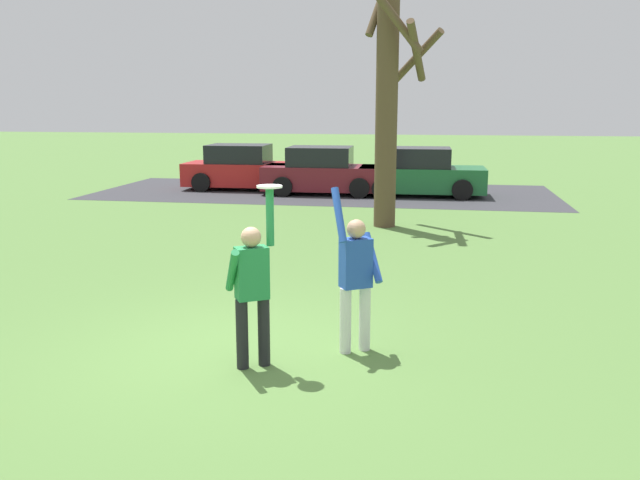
% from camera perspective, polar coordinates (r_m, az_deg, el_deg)
% --- Properties ---
extents(ground_plane, '(120.00, 120.00, 0.00)m').
position_cam_1_polar(ground_plane, '(8.31, -7.04, -9.49)').
color(ground_plane, '#567F3D').
extents(person_catcher, '(0.58, 0.53, 2.08)m').
position_cam_1_polar(person_catcher, '(7.51, -5.90, -3.88)').
color(person_catcher, black).
rests_on(person_catcher, ground_plane).
extents(person_defender, '(0.65, 0.62, 2.04)m').
position_cam_1_polar(person_defender, '(7.95, 3.11, -2.97)').
color(person_defender, silver).
rests_on(person_defender, ground_plane).
extents(frisbee_disc, '(0.29, 0.29, 0.02)m').
position_cam_1_polar(frisbee_disc, '(7.36, -4.40, 4.64)').
color(frisbee_disc, white).
rests_on(frisbee_disc, person_catcher).
extents(parked_car_red, '(4.14, 2.11, 1.59)m').
position_cam_1_polar(parked_car_red, '(23.81, -6.75, 6.14)').
color(parked_car_red, red).
rests_on(parked_car_red, ground_plane).
extents(parked_car_maroon, '(4.14, 2.11, 1.59)m').
position_cam_1_polar(parked_car_maroon, '(22.42, 0.30, 5.88)').
color(parked_car_maroon, maroon).
rests_on(parked_car_maroon, ground_plane).
extents(parked_car_green, '(4.14, 2.11, 1.59)m').
position_cam_1_polar(parked_car_green, '(22.21, 8.73, 5.69)').
color(parked_car_green, '#1E6633').
rests_on(parked_car_green, ground_plane).
extents(parking_strip, '(15.60, 6.40, 0.01)m').
position_cam_1_polar(parking_strip, '(22.87, 0.36, 4.17)').
color(parking_strip, '#38383D').
rests_on(parking_strip, ground_plane).
extents(bare_tree_tall, '(1.91, 2.23, 5.87)m').
position_cam_1_polar(bare_tree_tall, '(16.29, 5.97, 11.55)').
color(bare_tree_tall, brown).
rests_on(bare_tree_tall, ground_plane).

